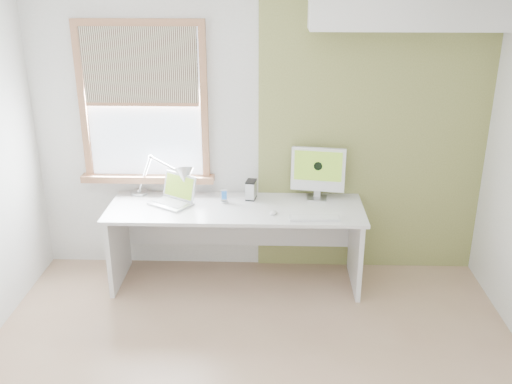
{
  "coord_description": "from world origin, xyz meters",
  "views": [
    {
      "loc": [
        0.13,
        -3.14,
        2.63
      ],
      "look_at": [
        0.0,
        1.05,
        1.0
      ],
      "focal_mm": 40.13,
      "sensor_mm": 36.0,
      "label": 1
    }
  ],
  "objects_px": {
    "external_drive": "(251,190)",
    "imac": "(318,170)",
    "desk": "(236,225)",
    "laptop": "(174,196)",
    "desk_lamp": "(176,178)"
  },
  "relations": [
    {
      "from": "external_drive",
      "to": "imac",
      "type": "distance_m",
      "value": 0.61
    },
    {
      "from": "laptop",
      "to": "external_drive",
      "type": "xyz_separation_m",
      "value": [
        0.67,
        0.12,
        0.02
      ]
    },
    {
      "from": "desk",
      "to": "laptop",
      "type": "distance_m",
      "value": 0.6
    },
    {
      "from": "desk",
      "to": "desk_lamp",
      "type": "distance_m",
      "value": 0.68
    },
    {
      "from": "desk",
      "to": "external_drive",
      "type": "distance_m",
      "value": 0.34
    },
    {
      "from": "desk",
      "to": "imac",
      "type": "relative_size",
      "value": 4.59
    },
    {
      "from": "desk_lamp",
      "to": "imac",
      "type": "bearing_deg",
      "value": 2.63
    },
    {
      "from": "laptop",
      "to": "imac",
      "type": "distance_m",
      "value": 1.28
    },
    {
      "from": "desk",
      "to": "desk_lamp",
      "type": "relative_size",
      "value": 3.43
    },
    {
      "from": "desk_lamp",
      "to": "imac",
      "type": "distance_m",
      "value": 1.25
    },
    {
      "from": "desk_lamp",
      "to": "external_drive",
      "type": "bearing_deg",
      "value": 1.91
    },
    {
      "from": "imac",
      "to": "desk",
      "type": "bearing_deg",
      "value": -166.33
    },
    {
      "from": "external_drive",
      "to": "imac",
      "type": "height_order",
      "value": "imac"
    },
    {
      "from": "desk",
      "to": "external_drive",
      "type": "bearing_deg",
      "value": 47.7
    },
    {
      "from": "desk",
      "to": "laptop",
      "type": "xyz_separation_m",
      "value": [
        -0.54,
        0.02,
        0.26
      ]
    }
  ]
}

